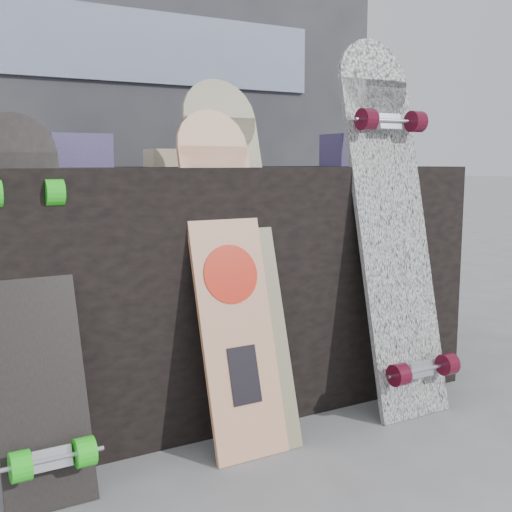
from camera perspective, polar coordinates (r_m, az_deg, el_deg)
ground at (r=1.93m, az=4.91°, el=-16.66°), size 60.00×60.00×0.00m
vendor_table at (r=2.22m, az=-2.37°, el=-2.46°), size 1.60×0.60×0.80m
booth at (r=2.97m, az=-10.30°, el=13.74°), size 2.40×0.22×2.20m
merch_box_purple at (r=2.03m, az=-15.52°, el=9.02°), size 0.18×0.12×0.10m
merch_box_small at (r=2.48m, az=7.93°, el=9.29°), size 0.14×0.14×0.12m
merch_box_flat at (r=2.25m, az=-6.89°, el=8.65°), size 0.22×0.10×0.06m
longboard_geisha at (r=1.83m, az=-2.42°, el=-1.22°), size 0.22×0.29×0.97m
longboard_celtic at (r=1.86m, az=-1.63°, el=0.58°), size 0.24×0.33×1.06m
longboard_cascadia at (r=2.15m, az=12.02°, el=3.43°), size 0.28×0.36×1.23m
skateboard_dark at (r=1.67m, az=-19.36°, el=-3.49°), size 0.22×0.38×0.95m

